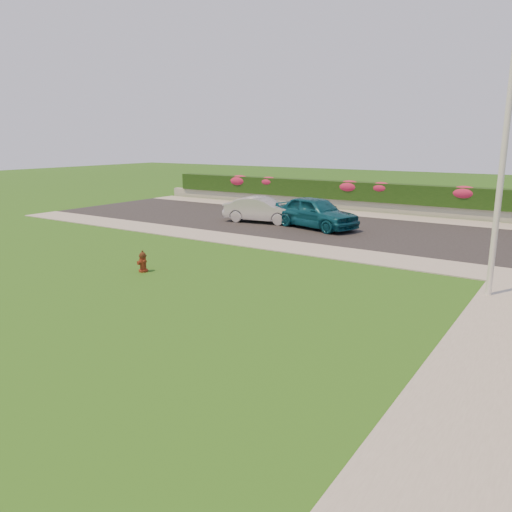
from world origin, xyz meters
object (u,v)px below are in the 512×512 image
Objects in this scene: fire_hydrant at (143,262)px; utility_pole at (501,176)px; sedan_teal at (315,212)px; sedan_silver at (262,210)px.

utility_pole is at bearing 34.98° from fire_hydrant.
sedan_silver is at bearing 105.23° from sedan_teal.
fire_hydrant is at bearing -160.99° from utility_pole.
fire_hydrant is 0.11× the size of utility_pole.
sedan_silver is (-3.05, 0.01, -0.11)m from sedan_teal.
sedan_teal is at bearing 141.92° from utility_pole.
sedan_silver is at bearing 117.07° from fire_hydrant.
utility_pole reaches higher than fire_hydrant.
sedan_teal is at bearing 100.29° from fire_hydrant.
sedan_silver is at bearing 149.75° from utility_pole.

